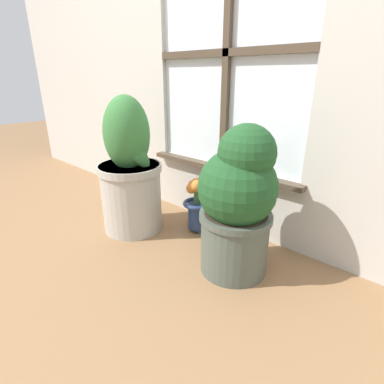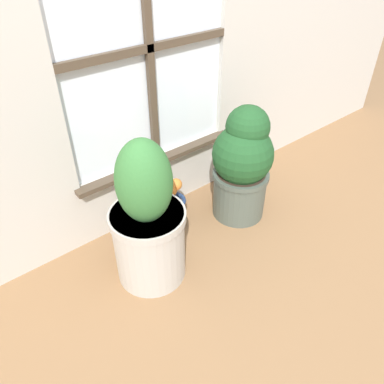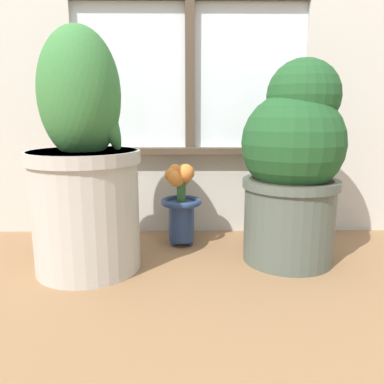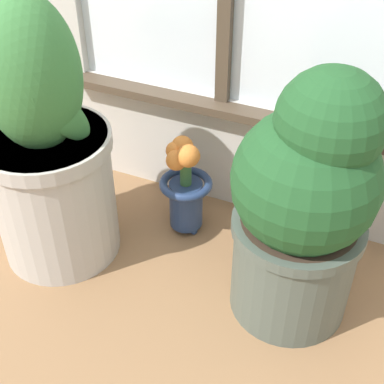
# 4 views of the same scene
# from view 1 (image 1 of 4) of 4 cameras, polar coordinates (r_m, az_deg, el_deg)

# --- Properties ---
(ground_plane) EXTENTS (10.00, 10.00, 0.00)m
(ground_plane) POSITION_cam_1_polar(r_m,az_deg,el_deg) (1.37, -12.62, -15.05)
(ground_plane) COLOR olive
(potted_plant_left) EXTENTS (0.34, 0.34, 0.72)m
(potted_plant_left) POSITION_cam_1_polar(r_m,az_deg,el_deg) (1.61, -11.73, 3.24)
(potted_plant_left) COLOR #B7B2A8
(potted_plant_left) RESTS_ON ground_plane
(potted_plant_right) EXTENTS (0.32, 0.32, 0.64)m
(potted_plant_right) POSITION_cam_1_polar(r_m,az_deg,el_deg) (1.23, 8.70, -1.90)
(potted_plant_right) COLOR #4C564C
(potted_plant_right) RESTS_ON ground_plane
(flower_vase) EXTENTS (0.15, 0.15, 0.30)m
(flower_vase) POSITION_cam_1_polar(r_m,az_deg,el_deg) (1.60, 0.84, -2.21)
(flower_vase) COLOR navy
(flower_vase) RESTS_ON ground_plane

